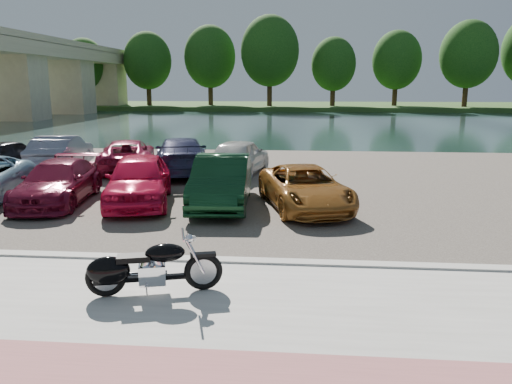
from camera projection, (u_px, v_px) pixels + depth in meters
The scene contains 18 objects.
ground at pixel (209, 308), 8.31m from camera, with size 200.00×200.00×0.00m, color #595447.
promenade at pixel (197, 334), 7.32m from camera, with size 60.00×6.00×0.10m, color #A3A099.
kerb at pixel (226, 262), 10.24m from camera, with size 60.00×0.30×0.14m, color #A3A099.
parking_lot at pixel (261, 181), 19.01m from camera, with size 60.00×18.00×0.04m, color #3F3933.
river at pixel (285, 124), 47.25m from camera, with size 120.00×40.00×0.00m, color #192D2B.
far_bank at pixel (291, 106), 78.34m from camera, with size 120.00×24.00×0.60m, color #244418.
bridge at pixel (4, 65), 49.49m from camera, with size 7.00×56.00×8.55m.
far_trees at pixel (322, 56), 70.40m from camera, with size 70.25×10.68×12.52m.
motorcycle at pixel (142, 269), 8.52m from camera, with size 2.28×0.96×1.05m.
car_3 at pixel (58, 182), 15.33m from camera, with size 1.82×4.48×1.30m, color maroon.
car_4 at pixel (139, 179), 15.19m from camera, with size 1.81×4.49×1.53m, color #C30D37.
car_5 at pixel (222, 181), 14.97m from camera, with size 1.60×4.59×1.51m, color black.
car_6 at pixel (305, 188), 14.68m from camera, with size 2.07×4.49×1.25m, color #A06325.
car_8 at pixel (10, 154), 21.68m from camera, with size 1.50×3.74×1.27m, color black.
car_9 at pixel (61, 153), 21.23m from camera, with size 1.58×4.54×1.50m, color slate.
car_10 at pixel (127, 155), 21.11m from camera, with size 2.20×4.77×1.33m, color maroon.
car_11 at pixel (181, 156), 20.37m from camera, with size 2.10×5.17×1.50m, color #292D51.
car_12 at pixel (239, 156), 20.34m from camera, with size 1.72×4.28×1.46m, color beige.
Camera 1 is at (1.46, -7.61, 3.64)m, focal length 35.00 mm.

